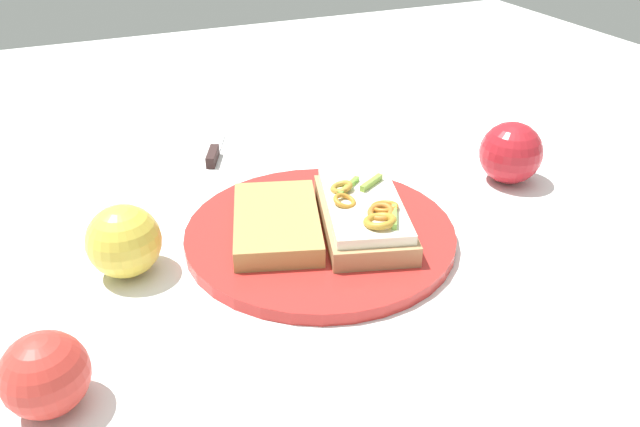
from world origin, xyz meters
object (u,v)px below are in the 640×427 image
at_px(apple_0, 511,153).
at_px(apple_2, 45,374).
at_px(sandwich, 363,213).
at_px(plate, 320,234).
at_px(apple_1, 124,241).
at_px(bread_slice_side, 277,222).
at_px(knife, 214,153).

bearing_deg(apple_0, apple_2, 16.97).
relative_size(sandwich, apple_0, 2.39).
bearing_deg(plate, apple_1, -5.77).
bearing_deg(plate, apple_2, 25.94).
bearing_deg(apple_2, bread_slice_side, -147.61).
bearing_deg(apple_2, plate, -154.06).
bearing_deg(bread_slice_side, apple_1, -74.84).
xyz_separation_m(bread_slice_side, knife, (0.01, -0.25, -0.02)).
height_order(sandwich, apple_2, apple_2).
relative_size(bread_slice_side, knife, 1.38).
relative_size(apple_0, apple_1, 1.06).
bearing_deg(knife, apple_2, 172.57).
bearing_deg(knife, plate, -145.07).
relative_size(sandwich, knife, 1.75).
bearing_deg(sandwich, apple_0, 118.33).
height_order(plate, apple_0, apple_0).
relative_size(sandwich, apple_1, 2.55).
xyz_separation_m(sandwich, apple_0, (-0.25, -0.05, 0.01)).
height_order(plate, apple_2, apple_2).
relative_size(plate, apple_0, 3.73).
xyz_separation_m(apple_2, knife, (-0.25, -0.41, -0.03)).
distance_m(sandwich, apple_1, 0.26).
height_order(sandwich, apple_1, apple_1).
bearing_deg(apple_1, apple_2, 62.70).
bearing_deg(apple_1, apple_0, -178.51).
bearing_deg(apple_2, apple_1, -117.30).
relative_size(bread_slice_side, apple_0, 1.89).
distance_m(apple_0, knife, 0.42).
distance_m(apple_0, apple_1, 0.51).
bearing_deg(sandwich, bread_slice_side, -90.72).
relative_size(apple_0, knife, 0.73).
bearing_deg(knife, apple_1, 170.22).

